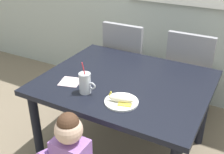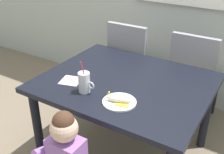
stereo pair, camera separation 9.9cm
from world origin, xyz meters
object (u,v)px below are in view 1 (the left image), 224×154
(dining_chair_right, at_px, (190,72))
(milk_cup, at_px, (85,84))
(peeled_banana, at_px, (122,99))
(dining_table, at_px, (125,90))
(dining_chair_left, at_px, (127,60))
(snack_plate, at_px, (121,102))
(paper_napkin, at_px, (70,82))

(dining_chair_right, height_order, milk_cup, milk_cup)
(peeled_banana, bearing_deg, dining_chair_right, 79.18)
(dining_table, xyz_separation_m, milk_cup, (-0.17, -0.30, 0.16))
(dining_chair_left, relative_size, snack_plate, 4.17)
(milk_cup, bearing_deg, snack_plate, 0.56)
(snack_plate, xyz_separation_m, peeled_banana, (0.01, -0.01, 0.03))
(snack_plate, height_order, peeled_banana, peeled_banana)
(paper_napkin, bearing_deg, dining_chair_right, 55.34)
(peeled_banana, relative_size, paper_napkin, 1.17)
(snack_plate, bearing_deg, dining_chair_right, 78.76)
(dining_chair_right, distance_m, paper_napkin, 1.22)
(milk_cup, relative_size, paper_napkin, 1.67)
(dining_chair_left, xyz_separation_m, snack_plate, (0.45, -1.02, 0.19))
(dining_chair_left, distance_m, peeled_banana, 1.15)
(snack_plate, bearing_deg, dining_table, 111.21)
(peeled_banana, xyz_separation_m, paper_napkin, (-0.48, 0.08, -0.03))
(dining_table, height_order, snack_plate, snack_plate)
(dining_table, distance_m, dining_chair_right, 0.83)
(dining_chair_right, xyz_separation_m, peeled_banana, (-0.20, -1.07, 0.22))
(snack_plate, height_order, paper_napkin, snack_plate)
(dining_chair_left, height_order, dining_chair_right, same)
(milk_cup, relative_size, peeled_banana, 1.42)
(dining_table, xyz_separation_m, dining_chair_right, (0.33, 0.76, -0.09))
(dining_chair_right, height_order, paper_napkin, dining_chair_right)
(dining_chair_right, distance_m, snack_plate, 1.09)
(milk_cup, bearing_deg, dining_chair_right, 64.96)
(snack_plate, distance_m, paper_napkin, 0.48)
(dining_table, xyz_separation_m, peeled_banana, (0.12, -0.31, 0.12))
(dining_chair_left, relative_size, milk_cup, 3.84)
(dining_table, height_order, dining_chair_left, dining_chair_left)
(dining_chair_left, distance_m, paper_napkin, 0.97)
(dining_chair_right, bearing_deg, paper_napkin, 55.34)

